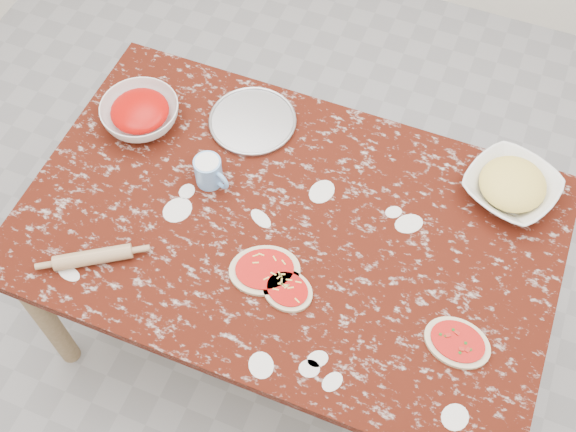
# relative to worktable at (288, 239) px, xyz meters

# --- Properties ---
(ground) EXTENTS (4.00, 4.00, 0.00)m
(ground) POSITION_rel_worktable_xyz_m (0.00, 0.00, -0.67)
(ground) COLOR gray
(worktable) EXTENTS (1.60, 1.00, 0.75)m
(worktable) POSITION_rel_worktable_xyz_m (0.00, 0.00, 0.00)
(worktable) COLOR #380F07
(worktable) RESTS_ON ground
(pizza_tray) EXTENTS (0.37, 0.37, 0.01)m
(pizza_tray) POSITION_rel_worktable_xyz_m (-0.25, 0.32, 0.09)
(pizza_tray) COLOR #B2B2B7
(pizza_tray) RESTS_ON worktable
(sauce_bowl) EXTENTS (0.32, 0.32, 0.08)m
(sauce_bowl) POSITION_rel_worktable_xyz_m (-0.59, 0.19, 0.12)
(sauce_bowl) COLOR white
(sauce_bowl) RESTS_ON worktable
(cheese_bowl) EXTENTS (0.35, 0.35, 0.07)m
(cheese_bowl) POSITION_rel_worktable_xyz_m (0.59, 0.36, 0.12)
(cheese_bowl) COLOR white
(cheese_bowl) RESTS_ON worktable
(flour_mug) EXTENTS (0.12, 0.09, 0.10)m
(flour_mug) POSITION_rel_worktable_xyz_m (-0.28, 0.06, 0.13)
(flour_mug) COLOR #6FA4E1
(flour_mug) RESTS_ON worktable
(pizza_left) EXTENTS (0.25, 0.23, 0.02)m
(pizza_left) POSITION_rel_worktable_xyz_m (-0.00, -0.17, 0.09)
(pizza_left) COLOR beige
(pizza_left) RESTS_ON worktable
(pizza_mid) EXTENTS (0.17, 0.15, 0.02)m
(pizza_mid) POSITION_rel_worktable_xyz_m (0.08, -0.21, 0.09)
(pizza_mid) COLOR beige
(pizza_mid) RESTS_ON worktable
(pizza_right) EXTENTS (0.20, 0.16, 0.02)m
(pizza_right) POSITION_rel_worktable_xyz_m (0.57, -0.18, 0.09)
(pizza_right) COLOR beige
(pizza_right) RESTS_ON worktable
(rolling_pin) EXTENTS (0.21, 0.16, 0.04)m
(rolling_pin) POSITION_rel_worktable_xyz_m (-0.48, -0.32, 0.11)
(rolling_pin) COLOR tan
(rolling_pin) RESTS_ON worktable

